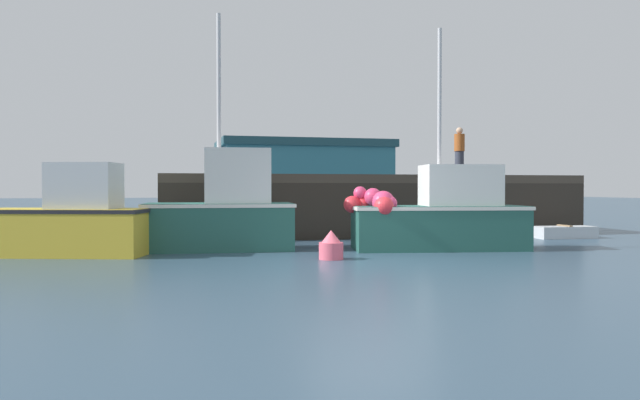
{
  "coord_description": "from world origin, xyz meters",
  "views": [
    {
      "loc": [
        -3.91,
        -11.56,
        1.46
      ],
      "look_at": [
        0.46,
        5.77,
        1.1
      ],
      "focal_mm": 35.04,
      "sensor_mm": 36.0,
      "label": 1
    }
  ],
  "objects_px": {
    "dockworker": "(459,152)",
    "fishing_boat_near_left": "(70,221)",
    "mooring_buoy_foreground": "(331,246)",
    "rowboat": "(565,232)",
    "fishing_boat_near_right": "(225,210)",
    "fishing_boat_mid": "(440,215)"
  },
  "relations": [
    {
      "from": "fishing_boat_mid",
      "to": "dockworker",
      "type": "bearing_deg",
      "value": 59.11
    },
    {
      "from": "fishing_boat_near_right",
      "to": "dockworker",
      "type": "height_order",
      "value": "fishing_boat_near_right"
    },
    {
      "from": "fishing_boat_mid",
      "to": "mooring_buoy_foreground",
      "type": "bearing_deg",
      "value": -156.76
    },
    {
      "from": "rowboat",
      "to": "mooring_buoy_foreground",
      "type": "bearing_deg",
      "value": -156.45
    },
    {
      "from": "rowboat",
      "to": "dockworker",
      "type": "distance_m",
      "value": 4.33
    },
    {
      "from": "fishing_boat_near_left",
      "to": "fishing_boat_mid",
      "type": "height_order",
      "value": "fishing_boat_mid"
    },
    {
      "from": "fishing_boat_near_left",
      "to": "mooring_buoy_foreground",
      "type": "xyz_separation_m",
      "value": [
        5.26,
        -2.0,
        -0.48
      ]
    },
    {
      "from": "rowboat",
      "to": "dockworker",
      "type": "height_order",
      "value": "dockworker"
    },
    {
      "from": "fishing_boat_near_right",
      "to": "mooring_buoy_foreground",
      "type": "bearing_deg",
      "value": -52.63
    },
    {
      "from": "fishing_boat_mid",
      "to": "dockworker",
      "type": "height_order",
      "value": "fishing_boat_mid"
    },
    {
      "from": "dockworker",
      "to": "fishing_boat_near_left",
      "type": "bearing_deg",
      "value": -158.32
    },
    {
      "from": "fishing_boat_near_left",
      "to": "fishing_boat_mid",
      "type": "bearing_deg",
      "value": -4.92
    },
    {
      "from": "rowboat",
      "to": "mooring_buoy_foreground",
      "type": "distance_m",
      "value": 8.62
    },
    {
      "from": "fishing_boat_mid",
      "to": "rowboat",
      "type": "height_order",
      "value": "fishing_boat_mid"
    },
    {
      "from": "fishing_boat_near_left",
      "to": "rowboat",
      "type": "relative_size",
      "value": 2.09
    },
    {
      "from": "mooring_buoy_foreground",
      "to": "rowboat",
      "type": "bearing_deg",
      "value": 23.55
    },
    {
      "from": "fishing_boat_near_left",
      "to": "fishing_boat_near_right",
      "type": "bearing_deg",
      "value": 8.6
    },
    {
      "from": "fishing_boat_near_right",
      "to": "fishing_boat_near_left",
      "type": "bearing_deg",
      "value": -171.4
    },
    {
      "from": "rowboat",
      "to": "fishing_boat_near_left",
      "type": "bearing_deg",
      "value": -173.73
    },
    {
      "from": "fishing_boat_near_right",
      "to": "rowboat",
      "type": "distance_m",
      "value": 9.89
    },
    {
      "from": "rowboat",
      "to": "mooring_buoy_foreground",
      "type": "xyz_separation_m",
      "value": [
        -7.91,
        -3.45,
        0.09
      ]
    },
    {
      "from": "rowboat",
      "to": "fishing_boat_mid",
      "type": "bearing_deg",
      "value": -156.26
    }
  ]
}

